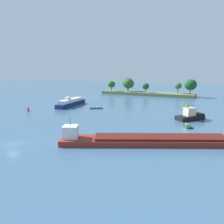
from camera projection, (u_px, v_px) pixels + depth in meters
name	position (u px, v px, depth m)	size (l,w,h in m)	color
ground_plane	(13.00, 144.00, 50.16)	(400.00, 400.00, 0.00)	#3D607F
treeline_island	(146.00, 89.00, 136.92)	(56.45, 11.84, 10.12)	#66754C
small_motorboat	(188.00, 126.00, 63.99)	(3.25, 4.11, 0.89)	#19472D
fishing_skiff	(97.00, 108.00, 92.42)	(4.78, 3.67, 0.92)	#19472D
white_riverboat	(71.00, 103.00, 99.14)	(5.38, 19.71, 5.55)	navy
cargo_barge	(150.00, 140.00, 50.02)	(39.87, 22.10, 5.85)	maroon
tugboat	(190.00, 116.00, 72.70)	(9.02, 9.41, 5.19)	black
channel_buoy_red	(28.00, 109.00, 86.48)	(0.70, 0.70, 1.90)	red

